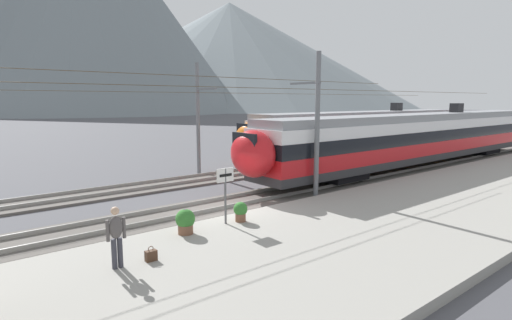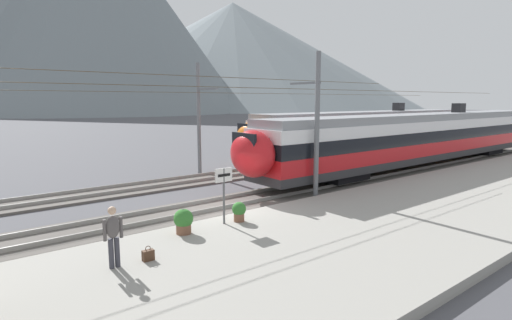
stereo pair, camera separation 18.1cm
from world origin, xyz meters
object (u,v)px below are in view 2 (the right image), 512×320
(platform_sign, at_px, (224,183))
(potted_plant_by_shelter, at_px, (183,220))
(train_near_platform, at_px, (422,137))
(catenary_mast_mid, at_px, (315,123))
(catenary_mast_far_side, at_px, (200,116))
(passenger_walking, at_px, (113,234))
(train_far_track, at_px, (368,131))
(handbag_beside_passenger, at_px, (148,255))
(potted_plant_platform_edge, at_px, (239,210))

(platform_sign, distance_m, potted_plant_by_shelter, 1.99)
(train_near_platform, bearing_deg, catenary_mast_mid, -172.96)
(catenary_mast_far_side, xyz_separation_m, passenger_walking, (-9.97, -12.23, -2.49))
(catenary_mast_far_side, height_order, passenger_walking, catenary_mast_far_side)
(train_near_platform, height_order, train_far_track, same)
(train_far_track, relative_size, handbag_beside_passenger, 61.07)
(catenary_mast_mid, bearing_deg, passenger_walking, -164.90)
(train_near_platform, relative_size, potted_plant_platform_edge, 43.36)
(platform_sign, bearing_deg, catenary_mast_far_side, 63.15)
(passenger_walking, bearing_deg, handbag_beside_passenger, -7.26)
(train_near_platform, bearing_deg, passenger_walking, -169.19)
(catenary_mast_mid, bearing_deg, train_far_track, 27.19)
(platform_sign, distance_m, potted_plant_platform_edge, 1.24)
(platform_sign, distance_m, passenger_walking, 4.75)
(train_far_track, xyz_separation_m, platform_sign, (-20.72, -8.91, -0.38))
(platform_sign, xyz_separation_m, passenger_walking, (-4.50, -1.42, -0.56))
(platform_sign, xyz_separation_m, handbag_beside_passenger, (-3.60, -1.53, -1.35))
(train_far_track, xyz_separation_m, catenary_mast_mid, (-14.46, -7.43, 1.50))
(train_near_platform, height_order, platform_sign, train_near_platform)
(catenary_mast_far_side, xyz_separation_m, potted_plant_by_shelter, (-7.17, -10.89, -2.97))
(passenger_walking, bearing_deg, platform_sign, 17.48)
(train_near_platform, bearing_deg, catenary_mast_far_side, 149.85)
(potted_plant_by_shelter, bearing_deg, train_near_platform, 8.64)
(catenary_mast_far_side, relative_size, handbag_beside_passenger, 106.95)
(catenary_mast_far_side, distance_m, potted_plant_by_shelter, 13.37)
(catenary_mast_far_side, bearing_deg, potted_plant_by_shelter, -123.36)
(catenary_mast_mid, relative_size, catenary_mast_far_side, 1.00)
(train_near_platform, distance_m, train_far_track, 6.16)
(potted_plant_platform_edge, bearing_deg, train_far_track, 24.18)
(potted_plant_platform_edge, distance_m, potted_plant_by_shelter, 2.28)
(catenary_mast_mid, xyz_separation_m, catenary_mast_far_side, (-0.79, 9.32, 0.04))
(train_near_platform, bearing_deg, potted_plant_platform_edge, -170.16)
(passenger_walking, xyz_separation_m, handbag_beside_passenger, (0.90, -0.11, -0.79))
(train_near_platform, xyz_separation_m, passenger_walking, (-23.35, -4.46, -0.95))
(handbag_beside_passenger, height_order, potted_plant_platform_edge, potted_plant_platform_edge)
(handbag_beside_passenger, bearing_deg, train_far_track, 23.25)
(handbag_beside_passenger, bearing_deg, platform_sign, 23.07)
(train_far_track, relative_size, potted_plant_platform_edge, 35.96)
(potted_plant_platform_edge, relative_size, potted_plant_by_shelter, 0.86)
(catenary_mast_far_side, xyz_separation_m, platform_sign, (-5.47, -10.81, -1.93))
(train_far_track, height_order, potted_plant_by_shelter, train_far_track)
(train_far_track, relative_size, passenger_walking, 15.63)
(catenary_mast_mid, relative_size, handbag_beside_passenger, 106.95)
(train_far_track, distance_m, potted_plant_platform_edge, 22.12)
(passenger_walking, distance_m, potted_plant_by_shelter, 3.14)
(catenary_mast_far_side, xyz_separation_m, potted_plant_platform_edge, (-4.89, -10.94, -3.02))
(train_far_track, relative_size, potted_plant_by_shelter, 31.09)
(catenary_mast_mid, relative_size, potted_plant_by_shelter, 54.45)
(potted_plant_by_shelter, bearing_deg, passenger_walking, -154.51)
(train_far_track, bearing_deg, potted_plant_by_shelter, -158.14)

